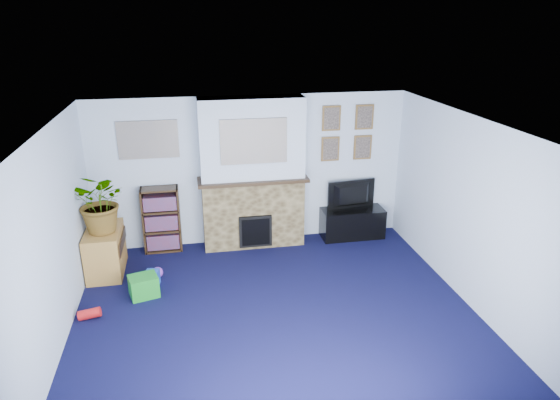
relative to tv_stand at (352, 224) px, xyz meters
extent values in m
cube|color=black|center=(-1.67, -2.03, -0.22)|extent=(5.00, 4.50, 0.01)
cube|color=white|center=(-1.67, -2.03, 2.17)|extent=(5.00, 4.50, 0.01)
cube|color=silver|center=(-1.67, 0.22, 0.97)|extent=(5.00, 0.04, 2.40)
cube|color=silver|center=(-1.67, -4.28, 0.97)|extent=(5.00, 0.04, 2.40)
cube|color=silver|center=(-4.17, -2.03, 0.97)|extent=(0.04, 4.50, 2.40)
cube|color=silver|center=(0.83, -2.03, 0.97)|extent=(0.04, 4.50, 2.40)
cube|color=brown|center=(-1.67, 0.02, 0.33)|extent=(1.60, 0.40, 1.10)
cube|color=brown|center=(-1.67, 0.02, 1.52)|extent=(1.60, 0.40, 1.30)
cube|color=brown|center=(-1.67, -0.01, 0.90)|extent=(1.72, 0.50, 0.05)
cube|color=brown|center=(-1.67, -0.19, 0.10)|extent=(0.52, 0.08, 0.52)
cube|color=brown|center=(-1.67, -0.23, 0.10)|extent=(0.44, 0.02, 0.44)
cube|color=gray|center=(-1.67, -0.19, 1.56)|extent=(1.00, 0.03, 0.68)
cube|color=gray|center=(-3.22, 0.21, 1.55)|extent=(0.90, 0.03, 0.58)
cube|color=brown|center=(-0.37, 0.20, 1.77)|extent=(0.30, 0.03, 0.40)
cube|color=brown|center=(0.18, 0.20, 1.77)|extent=(0.30, 0.03, 0.40)
cube|color=brown|center=(-0.37, 0.20, 1.27)|extent=(0.30, 0.03, 0.40)
cube|color=brown|center=(0.18, 0.20, 1.27)|extent=(0.30, 0.03, 0.40)
cube|color=black|center=(0.00, 0.00, 0.00)|extent=(1.04, 0.44, 0.49)
imported|color=black|center=(0.00, 0.02, 0.51)|extent=(0.84, 0.21, 0.48)
cube|color=black|center=(-3.12, 0.20, 0.30)|extent=(0.58, 0.02, 1.05)
cube|color=black|center=(-3.40, 0.07, 0.30)|extent=(0.03, 0.28, 1.05)
cube|color=black|center=(-2.85, 0.07, 0.30)|extent=(0.03, 0.28, 1.05)
cube|color=black|center=(-3.12, 0.07, -0.21)|extent=(0.56, 0.28, 0.03)
cube|color=black|center=(-3.12, 0.07, 0.12)|extent=(0.56, 0.28, 0.03)
cube|color=black|center=(-3.12, 0.07, 0.46)|extent=(0.56, 0.28, 0.03)
cube|color=black|center=(-3.12, 0.07, 0.81)|extent=(0.56, 0.28, 0.03)
cube|color=black|center=(-3.12, 0.06, -0.05)|extent=(0.50, 0.22, 0.24)
cube|color=black|center=(-3.12, 0.06, 0.28)|extent=(0.50, 0.22, 0.24)
cube|color=black|center=(-3.12, 0.06, 0.59)|extent=(0.50, 0.22, 0.22)
cube|color=#B07E38|center=(-3.91, -0.52, 0.12)|extent=(0.48, 0.86, 0.67)
imported|color=#26661E|center=(-3.86, -0.57, 0.89)|extent=(1.00, 0.93, 0.89)
cube|color=gold|center=(-1.66, -0.03, 1.00)|extent=(0.10, 0.06, 0.14)
cylinder|color=#B2BFC6|center=(-1.35, -0.03, 1.01)|extent=(0.05, 0.05, 0.15)
sphere|color=gray|center=(-2.18, -0.03, 0.99)|extent=(0.12, 0.12, 0.12)
cylinder|color=blue|center=(-0.92, -0.03, 0.99)|extent=(0.06, 0.06, 0.11)
cube|color=#198C26|center=(-3.34, -1.31, -0.08)|extent=(0.43, 0.38, 0.29)
sphere|color=purple|center=(-3.18, -0.83, -0.13)|extent=(0.16, 0.16, 0.16)
cube|color=blue|center=(-3.24, -1.03, -0.11)|extent=(0.20, 0.20, 0.21)
cylinder|color=red|center=(-3.97, -1.73, -0.15)|extent=(0.28, 0.12, 0.16)
camera|label=1|loc=(-2.62, -7.37, 3.35)|focal=32.00mm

